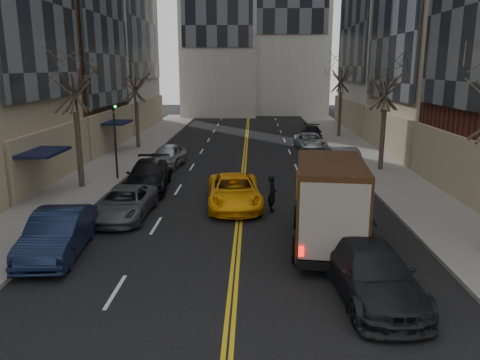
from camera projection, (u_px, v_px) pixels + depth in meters
The scene contains 18 objects.
sidewalk_left at pixel (115, 162), 32.51m from camera, with size 4.00×66.00×0.15m, color slate.
sidewalk_right at pixel (375, 164), 32.04m from camera, with size 4.00×66.00×0.15m, color slate.
tree_lf_mid at pixel (72, 66), 24.18m from camera, with size 3.20×3.20×8.91m.
tree_lf_far at pixel (135, 74), 36.95m from camera, with size 3.20×3.20×8.12m.
tree_rt_mid at pixel (387, 73), 28.68m from camera, with size 3.20×3.20×8.32m.
tree_rt_far at pixel (342, 65), 43.12m from camera, with size 3.20×3.20×9.11m.
traffic_signal at pixel (115, 133), 26.97m from camera, with size 0.29×0.26×4.70m.
ups_truck at pixel (329, 203), 17.04m from camera, with size 2.97×6.28×3.33m.
observer_sedan at pixel (371, 272), 13.50m from camera, with size 2.54×5.38×1.52m.
taxi at pixel (234, 191), 22.33m from camera, with size 2.46×5.34×1.48m, color #FFAE0A.
pedestrian at pixel (272, 194), 21.51m from camera, with size 0.62×0.41×1.71m, color black.
parked_lf_b at pixel (58, 233), 16.51m from camera, with size 1.68×4.83×1.59m, color black.
parked_lf_c at pixel (124, 203), 20.68m from camera, with size 2.20×4.77×1.33m, color #505258.
parked_lf_d at pixel (148, 176), 25.46m from camera, with size 2.17×5.34×1.55m, color black.
parked_lf_e at pixel (168, 156), 31.15m from camera, with size 1.79×4.45×1.52m, color #94969B.
parked_rt_a at pixel (345, 162), 28.96m from camera, with size 1.70×4.89×1.61m, color #4C4E53.
parked_rt_b at pixel (310, 141), 37.99m from camera, with size 2.17×4.70×1.31m, color #AEB2B6.
parked_rt_c at pixel (311, 133), 42.71m from camera, with size 1.85×4.56×1.32m, color black.
Camera 1 is at (0.56, -4.65, 6.50)m, focal length 35.00 mm.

